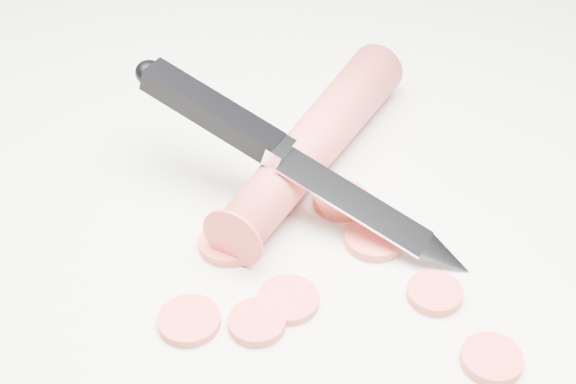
{
  "coord_description": "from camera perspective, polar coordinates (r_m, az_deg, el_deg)",
  "views": [
    {
      "loc": [
        -0.04,
        -0.4,
        0.36
      ],
      "look_at": [
        -0.03,
        -0.0,
        0.02
      ],
      "focal_mm": 50.0,
      "sensor_mm": 36.0,
      "label": 1
    }
  ],
  "objects": [
    {
      "name": "carrot_slice_7",
      "position": [
        0.54,
        3.87,
        -0.6
      ],
      "size": [
        0.04,
        0.04,
        0.01
      ],
      "primitive_type": "cylinder",
      "color": "#E54338",
      "rests_on": "ground"
    },
    {
      "name": "carrot_slice_5",
      "position": [
        0.51,
        -4.22,
        -3.64
      ],
      "size": [
        0.04,
        0.04,
        0.01
      ],
      "primitive_type": "cylinder",
      "color": "#E54338",
      "rests_on": "ground"
    },
    {
      "name": "ground",
      "position": [
        0.54,
        2.96,
        -1.35
      ],
      "size": [
        2.4,
        2.4,
        0.0
      ],
      "primitive_type": "plane",
      "color": "silver",
      "rests_on": "ground"
    },
    {
      "name": "carrot_slice_3",
      "position": [
        0.46,
        14.27,
        -11.45
      ],
      "size": [
        0.03,
        0.03,
        0.01
      ],
      "primitive_type": "cylinder",
      "color": "#E54338",
      "rests_on": "ground"
    },
    {
      "name": "carrot_slice_6",
      "position": [
        0.48,
        0.02,
        -7.68
      ],
      "size": [
        0.04,
        0.04,
        0.01
      ],
      "primitive_type": "cylinder",
      "color": "#E54338",
      "rests_on": "ground"
    },
    {
      "name": "carrot_slice_2",
      "position": [
        0.52,
        6.17,
        -3.31
      ],
      "size": [
        0.04,
        0.04,
        0.01
      ],
      "primitive_type": "cylinder",
      "color": "#E54338",
      "rests_on": "ground"
    },
    {
      "name": "carrot_slice_0",
      "position": [
        0.47,
        -7.04,
        -9.06
      ],
      "size": [
        0.04,
        0.04,
        0.01
      ],
      "primitive_type": "cylinder",
      "color": "#E54338",
      "rests_on": "ground"
    },
    {
      "name": "carrot_slice_1",
      "position": [
        0.47,
        -2.22,
        -9.25
      ],
      "size": [
        0.03,
        0.03,
        0.01
      ],
      "primitive_type": "cylinder",
      "color": "#E54338",
      "rests_on": "ground"
    },
    {
      "name": "carrot_slice_4",
      "position": [
        0.49,
        10.39,
        -7.1
      ],
      "size": [
        0.03,
        0.03,
        0.01
      ],
      "primitive_type": "cylinder",
      "color": "#E54338",
      "rests_on": "ground"
    },
    {
      "name": "carrot",
      "position": [
        0.56,
        1.93,
        3.58
      ],
      "size": [
        0.14,
        0.21,
        0.04
      ],
      "primitive_type": "cylinder",
      "rotation": [
        1.57,
        0.0,
        -0.51
      ],
      "color": "#D1443B",
      "rests_on": "ground"
    },
    {
      "name": "kitchen_knife",
      "position": [
        0.51,
        0.72,
        2.34
      ],
      "size": [
        0.23,
        0.14,
        0.08
      ],
      "primitive_type": null,
      "color": "silver",
      "rests_on": "ground"
    }
  ]
}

